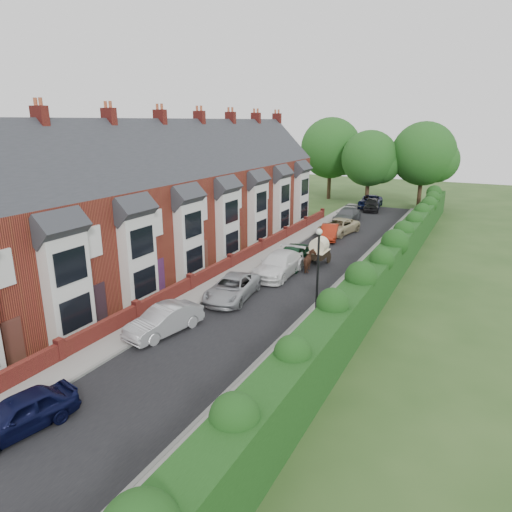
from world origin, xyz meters
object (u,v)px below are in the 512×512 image
at_px(car_silver_b, 232,288).
at_px(car_white, 279,264).
at_px(lamppost, 318,264).
at_px(car_navy, 19,414).
at_px(car_green, 292,256).
at_px(horse, 310,261).
at_px(car_grey, 347,215).
at_px(horse_cart, 319,249).
at_px(car_beige, 338,227).
at_px(car_red, 329,232).
at_px(car_black, 372,205).
at_px(car_silver_a, 164,320).

bearing_deg(car_silver_b, car_white, 74.65).
relative_size(lamppost, car_navy, 1.31).
bearing_deg(car_green, lamppost, -62.64).
bearing_deg(horse, car_grey, -96.80).
height_order(car_navy, horse, horse).
relative_size(car_green, horse_cart, 1.64).
distance_m(car_beige, car_grey, 5.66).
bearing_deg(car_red, car_silver_b, -104.32).
height_order(car_navy, car_beige, car_beige).
xyz_separation_m(car_grey, horse_cart, (2.40, -15.45, 0.45)).
distance_m(car_black, horse, 24.89).
relative_size(car_grey, horse, 2.84).
xyz_separation_m(car_silver_a, car_silver_b, (0.70, 5.60, -0.02)).
xyz_separation_m(car_white, car_black, (0.00, 26.62, -0.05)).
height_order(car_green, car_grey, car_green).
xyz_separation_m(horse, horse_cart, (-0.00, 1.90, 0.44)).
distance_m(car_silver_a, car_grey, 30.01).
bearing_deg(lamppost, car_grey, 102.88).
distance_m(lamppost, car_green, 10.26).
xyz_separation_m(car_white, car_green, (0.00, 2.34, 0.00)).
height_order(car_silver_b, car_black, car_black).
height_order(lamppost, horse_cart, lamppost).
height_order(car_silver_b, car_white, car_white).
xyz_separation_m(lamppost, car_silver_b, (-5.70, 1.00, -2.62)).
xyz_separation_m(car_navy, car_silver_b, (0.34, 13.96, 0.01)).
height_order(car_navy, car_white, car_white).
height_order(car_white, car_red, car_white).
xyz_separation_m(car_red, horse, (1.67, -9.41, 0.07)).
xyz_separation_m(car_black, horse_cart, (1.59, -22.94, 0.43)).
height_order(car_green, car_beige, car_green).
xyz_separation_m(car_navy, car_green, (1.05, 21.56, 0.13)).
distance_m(car_navy, car_beige, 32.78).
bearing_deg(car_grey, horse_cart, -81.35).
height_order(car_silver_a, horse_cart, horse_cart).
bearing_deg(car_silver_a, car_grey, 100.23).
bearing_deg(car_black, car_white, -100.20).
bearing_deg(car_red, car_grey, 83.02).
bearing_deg(car_silver_b, horse, 64.26).
xyz_separation_m(lamppost, car_black, (-5.00, 32.89, -2.55)).
bearing_deg(car_silver_a, car_red, 97.95).
distance_m(lamppost, car_red, 18.37).
distance_m(lamppost, car_black, 33.36).
height_order(car_silver_b, horse, horse).
bearing_deg(car_beige, car_white, -79.35).
bearing_deg(car_black, car_silver_a, -102.34).
distance_m(lamppost, car_silver_b, 6.35).
xyz_separation_m(car_grey, car_black, (0.81, 7.49, 0.02)).
bearing_deg(car_white, car_grey, 91.73).
height_order(lamppost, car_silver_a, lamppost).
height_order(car_black, horse_cart, horse_cart).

